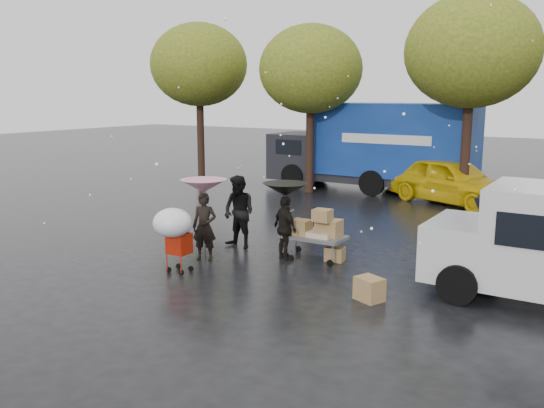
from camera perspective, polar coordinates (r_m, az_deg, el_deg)
The scene contains 13 objects.
ground at distance 12.99m, azimuth -3.78°, elevation -6.50°, with size 90.00×90.00×0.00m, color black.
person_pink at distance 13.61m, azimuth -6.71°, elevation -2.24°, with size 0.58×0.38×1.60m, color black.
person_middle at distance 14.60m, azimuth -3.29°, elevation -0.78°, with size 0.90×0.70×1.85m, color black.
person_black at distance 13.55m, azimuth 1.32°, elevation -2.39°, with size 0.89×0.37×1.53m, color black.
umbrella_pink at distance 13.43m, azimuth -6.80°, elevation 1.79°, with size 1.08×1.08×1.92m.
umbrella_black at distance 13.37m, azimuth 1.33°, elevation 1.43°, with size 1.07×1.07×1.83m.
vendor_cart at distance 13.55m, azimuth 4.45°, elevation -2.58°, with size 1.52×0.80×1.27m.
shopping_cart at distance 12.57m, azimuth -9.73°, elevation -2.19°, with size 0.84×0.84×1.46m.
blue_truck at distance 23.42m, azimuth 10.30°, elevation 5.54°, with size 8.30×2.60×3.50m.
box_ground_near at distance 11.20m, azimuth 9.62°, elevation -8.30°, with size 0.50×0.40×0.45m, color olive.
box_ground_far at distance 13.65m, azimuth 6.24°, elevation -4.95°, with size 0.43×0.33×0.33m, color olive.
yellow_taxi at distance 21.45m, azimuth 17.35°, elevation 2.23°, with size 1.95×4.86×1.65m, color #E5BA0C.
tree_row at distance 21.50m, azimuth 11.22°, elevation 13.76°, with size 21.60×4.40×7.12m.
Camera 1 is at (7.28, -10.03, 3.88)m, focal length 38.00 mm.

